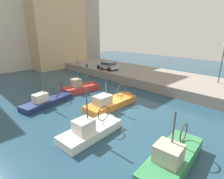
# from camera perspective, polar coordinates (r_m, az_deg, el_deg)

# --- Properties ---
(water_surface) EXTENTS (80.00, 80.00, 0.00)m
(water_surface) POSITION_cam_1_polar(r_m,az_deg,el_deg) (17.88, 0.19, -6.04)
(water_surface) COLOR navy
(water_surface) RESTS_ON ground
(quay_wall) EXTENTS (9.00, 56.00, 1.20)m
(quay_wall) POSITION_cam_1_polar(r_m,az_deg,el_deg) (26.58, 18.18, 2.52)
(quay_wall) COLOR gray
(quay_wall) RESTS_ON ground
(fishing_boat_red) EXTENTS (5.56, 2.42, 4.97)m
(fishing_boat_red) POSITION_cam_1_polar(r_m,az_deg,el_deg) (23.56, -9.10, 0.05)
(fishing_boat_red) COLOR #BC3833
(fishing_boat_red) RESTS_ON ground
(fishing_boat_orange) EXTENTS (6.70, 2.27, 4.12)m
(fishing_boat_orange) POSITION_cam_1_polar(r_m,az_deg,el_deg) (18.50, 0.39, -4.76)
(fishing_boat_orange) COLOR orange
(fishing_boat_orange) RESTS_ON ground
(fishing_boat_navy) EXTENTS (6.54, 3.03, 4.49)m
(fishing_boat_navy) POSITION_cam_1_polar(r_m,az_deg,el_deg) (20.25, -18.92, -3.75)
(fishing_boat_navy) COLOR navy
(fishing_boat_navy) RESTS_ON ground
(fishing_boat_white) EXTENTS (5.78, 2.26, 4.52)m
(fishing_boat_white) POSITION_cam_1_polar(r_m,az_deg,el_deg) (13.87, -5.48, -13.16)
(fishing_boat_white) COLOR white
(fishing_boat_white) RESTS_ON ground
(fishing_boat_green) EXTENTS (6.32, 2.36, 4.34)m
(fishing_boat_green) POSITION_cam_1_polar(r_m,az_deg,el_deg) (11.73, 18.99, -20.67)
(fishing_boat_green) COLOR #388951
(fishing_boat_green) RESTS_ON ground
(parked_car_silver) EXTENTS (2.01, 3.84, 1.28)m
(parked_car_silver) POSITION_cam_1_polar(r_m,az_deg,el_deg) (30.19, -1.30, 7.65)
(parked_car_silver) COLOR #B7B7BC
(parked_car_silver) RESTS_ON quay_wall
(mooring_bollard_mid) EXTENTS (0.28, 0.28, 0.55)m
(mooring_bollard_mid) POSITION_cam_1_polar(r_m,az_deg,el_deg) (29.25, -3.29, 6.51)
(mooring_bollard_mid) COLOR #2D2D33
(mooring_bollard_mid) RESTS_ON quay_wall
(mooring_bollard_north) EXTENTS (0.28, 0.28, 0.55)m
(mooring_bollard_north) POSITION_cam_1_polar(r_m,az_deg,el_deg) (32.32, -8.01, 7.47)
(mooring_bollard_north) COLOR #2D2D33
(mooring_bollard_north) RESTS_ON quay_wall
(quay_streetlamp) EXTENTS (0.36, 0.36, 4.83)m
(quay_streetlamp) POSITION_cam_1_polar(r_m,az_deg,el_deg) (25.37, 31.76, 8.95)
(quay_streetlamp) COLOR #38383D
(quay_streetlamp) RESTS_ON quay_wall
(waterfront_building_west) EXTENTS (10.96, 8.50, 21.54)m
(waterfront_building_west) POSITION_cam_1_polar(r_m,az_deg,el_deg) (41.16, -18.53, 22.03)
(waterfront_building_west) COLOR #D1B284
(waterfront_building_west) RESTS_ON ground
(waterfront_building_east_mid) EXTENTS (9.38, 7.31, 19.67)m
(waterfront_building_east_mid) POSITION_cam_1_polar(r_m,az_deg,el_deg) (48.06, -11.33, 20.74)
(waterfront_building_east_mid) COLOR #B2A899
(waterfront_building_east_mid) RESTS_ON ground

